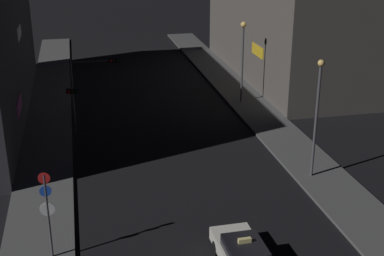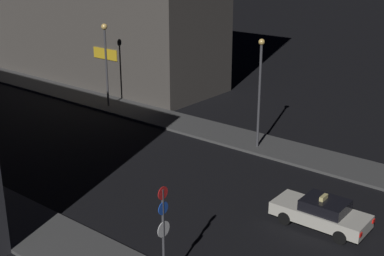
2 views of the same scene
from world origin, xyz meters
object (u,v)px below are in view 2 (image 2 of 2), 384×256
at_px(street_lamp_near_block, 260,84).
at_px(sign_pole_left, 163,228).
at_px(taxi, 321,213).
at_px(street_lamp_far_block, 106,52).

bearing_deg(street_lamp_near_block, sign_pole_left, -160.80).
bearing_deg(street_lamp_near_block, taxi, -130.70).
height_order(taxi, sign_pole_left, sign_pole_left).
height_order(taxi, street_lamp_far_block, street_lamp_far_block).
xyz_separation_m(taxi, street_lamp_near_block, (6.54, 7.60, 3.51)).
distance_m(sign_pole_left, street_lamp_far_block, 24.15).
bearing_deg(street_lamp_far_block, taxi, -107.07).
bearing_deg(sign_pole_left, street_lamp_near_block, 19.20).
relative_size(taxi, sign_pole_left, 1.09).
xyz_separation_m(taxi, sign_pole_left, (-7.98, 2.54, 1.85)).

